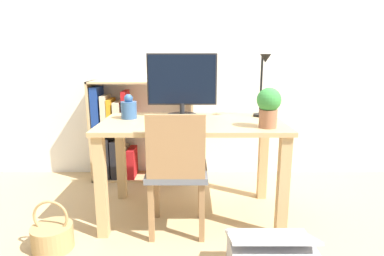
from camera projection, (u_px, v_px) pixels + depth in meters
name	position (u px, v px, depth m)	size (l,w,h in m)	color
ground_plane	(192.00, 214.00, 2.45)	(10.00, 10.00, 0.00)	tan
wall_back	(192.00, 43.00, 3.07)	(8.00, 0.05, 2.60)	silver
desk	(192.00, 139.00, 2.32)	(1.29, 0.71, 0.72)	tan
monitor	(182.00, 83.00, 2.43)	(0.53, 0.23, 0.47)	#232326
keyboard	(177.00, 122.00, 2.23)	(0.32, 0.15, 0.02)	#B2B2B7
vase	(129.00, 109.00, 2.37)	(0.12, 0.12, 0.18)	#33598C
desk_lamp	(263.00, 79.00, 2.35)	(0.10, 0.19, 0.47)	black
potted_plant	(269.00, 105.00, 2.05)	(0.16, 0.16, 0.26)	#9E6647
chair	(177.00, 169.00, 2.09)	(0.40, 0.40, 0.84)	slate
bookshelf	(123.00, 136.00, 3.09)	(0.97, 0.28, 0.95)	tan
basket	(52.00, 236.00, 1.99)	(0.25, 0.25, 0.32)	tan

